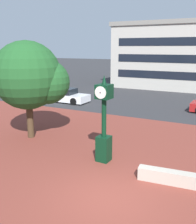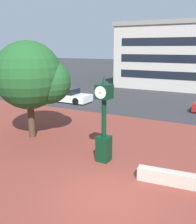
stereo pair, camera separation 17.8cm
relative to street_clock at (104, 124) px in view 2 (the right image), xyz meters
The scene contains 6 objects.
ground_plane 3.43m from the street_clock, 60.46° to the right, with size 200.00×200.00×0.00m, color #2D2D30.
plaza_brick_paving 2.31m from the street_clock, 20.68° to the left, with size 44.00×14.29×0.01m, color brown.
planter_wall 3.84m from the street_clock, 10.43° to the right, with size 3.20×0.40×0.50m, color #ADA393.
street_clock is the anchor object (origin of this frame).
plaza_tree 5.28m from the street_clock, 167.37° to the left, with size 3.97×3.69×5.35m.
car_street_near 13.49m from the street_clock, 130.87° to the left, with size 4.06×1.91×1.28m.
Camera 2 is at (3.39, -7.08, 4.95)m, focal length 41.60 mm.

